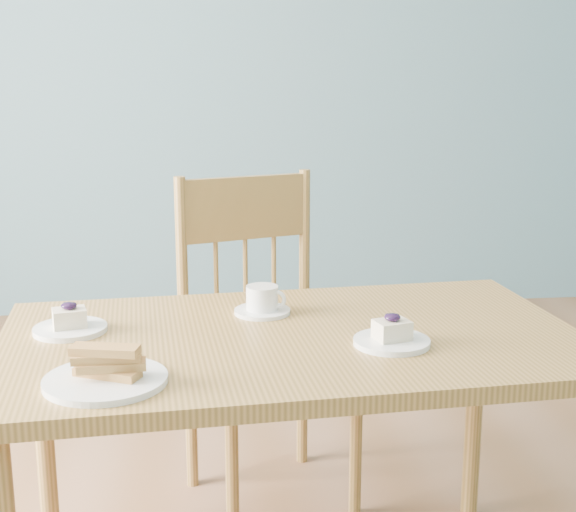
{
  "coord_description": "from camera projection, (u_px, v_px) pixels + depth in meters",
  "views": [
    {
      "loc": [
        -0.01,
        -1.7,
        1.26
      ],
      "look_at": [
        0.19,
        0.04,
        0.86
      ],
      "focal_mm": 50.0,
      "sensor_mm": 36.0,
      "label": 1
    }
  ],
  "objects": [
    {
      "name": "cheesecake_plate_near",
      "position": [
        392.0,
        337.0,
        1.72
      ],
      "size": [
        0.17,
        0.17,
        0.07
      ],
      "rotation": [
        0.0,
        0.0,
        0.26
      ],
      "color": "white",
      "rests_on": "dining_table"
    },
    {
      "name": "cheesecake_plate_far",
      "position": [
        70.0,
        324.0,
        1.8
      ],
      "size": [
        0.16,
        0.16,
        0.07
      ],
      "rotation": [
        0.0,
        0.0,
        0.24
      ],
      "color": "white",
      "rests_on": "dining_table"
    },
    {
      "name": "dining_table",
      "position": [
        292.0,
        363.0,
        1.8
      ],
      "size": [
        1.34,
        0.83,
        0.69
      ],
      "rotation": [
        0.0,
        0.0,
        0.07
      ],
      "color": "#A2773D",
      "rests_on": "ground"
    },
    {
      "name": "coffee_cup",
      "position": [
        263.0,
        302.0,
        1.94
      ],
      "size": [
        0.14,
        0.14,
        0.07
      ],
      "rotation": [
        0.0,
        0.0,
        -0.43
      ],
      "color": "white",
      "rests_on": "dining_table"
    },
    {
      "name": "dining_chair",
      "position": [
        264.0,
        339.0,
        2.36
      ],
      "size": [
        0.55,
        0.54,
        0.97
      ],
      "rotation": [
        0.0,
        0.0,
        0.31
      ],
      "color": "#A2773D",
      "rests_on": "ground"
    },
    {
      "name": "room",
      "position": [
        200.0,
        28.0,
        1.63
      ],
      "size": [
        5.01,
        5.01,
        2.71
      ],
      "color": "#8C5F41",
      "rests_on": "ground"
    },
    {
      "name": "biscotti_plate",
      "position": [
        105.0,
        372.0,
        1.5
      ],
      "size": [
        0.23,
        0.23,
        0.08
      ],
      "rotation": [
        0.0,
        0.0,
        -0.36
      ],
      "color": "white",
      "rests_on": "dining_table"
    }
  ]
}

